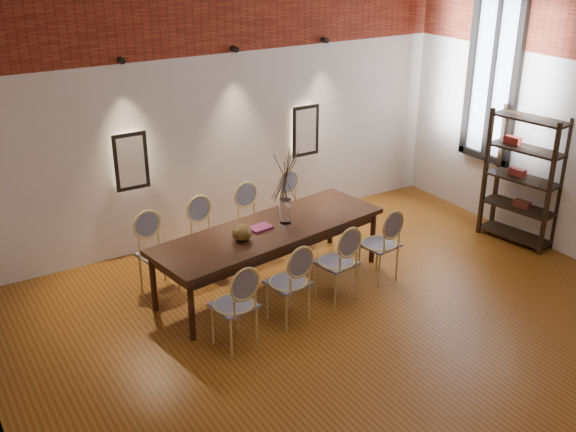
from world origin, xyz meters
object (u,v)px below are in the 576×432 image
dining_table (270,257)px  chair_far_b (209,238)px  chair_far_a (158,255)px  book (260,228)px  bowl (242,233)px  chair_near_c (336,262)px  shelving_rack (523,179)px  chair_far_d (297,208)px  vase (285,211)px  chair_near_b (288,282)px  chair_near_d (379,244)px  chair_far_c (256,222)px  chair_near_a (234,305)px

dining_table → chair_far_b: 0.84m
chair_far_a → book: (1.08, -0.53, 0.30)m
chair_far_b → bowl: bearing=83.8°
chair_near_c → bowl: chair_near_c is taller
book → shelving_rack: (3.62, -0.72, 0.14)m
chair_far_b → dining_table: bearing=115.9°
dining_table → chair_far_d: bearing=34.4°
chair_near_c → bowl: (-0.91, 0.56, 0.37)m
vase → shelving_rack: 3.36m
dining_table → chair_far_d: (0.96, 0.91, 0.09)m
chair_far_a → bowl: bearing=128.8°
book → chair_near_b: bearing=-99.1°
chair_near_d → vase: bearing=138.9°
chair_far_c → shelving_rack: shelving_rack is taller
chair_far_d → shelving_rack: size_ratio=0.52×
chair_near_b → chair_near_d: (1.43, 0.22, 0.00)m
chair_far_a → chair_far_d: same height
dining_table → chair_far_d: size_ratio=3.09×
chair_far_d → shelving_rack: 3.04m
chair_near_c → shelving_rack: size_ratio=0.52×
chair_near_a → vase: (1.19, 0.94, 0.43)m
chair_near_d → vase: (-0.96, 0.60, 0.43)m
chair_far_d → chair_near_a: bearing=34.4°
chair_far_d → vase: 1.21m
chair_near_b → chair_far_b: same height
chair_near_c → book: (-0.58, 0.72, 0.30)m
dining_table → shelving_rack: bearing=-20.0°
chair_far_c → bowl: bearing=44.5°
chair_near_a → chair_far_b: (0.49, 1.59, 0.00)m
chair_near_c → chair_far_c: (-0.23, 1.47, 0.00)m
shelving_rack → chair_near_d: bearing=167.4°
chair_far_d → chair_far_a: bearing=0.0°
chair_far_b → vase: (0.70, -0.64, 0.43)m
chair_near_b → chair_far_a: bearing=115.9°
chair_far_a → bowl: (0.75, -0.69, 0.37)m
chair_far_c → chair_far_b: bearing=0.0°
chair_far_c → chair_near_c: bearing=90.0°
dining_table → book: book is taller
chair_far_a → vase: bearing=150.6°
chair_near_b → chair_far_c: 1.66m
chair_near_a → chair_near_b: size_ratio=1.00×
chair_far_c → chair_far_d: same height
chair_far_d → vase: (-0.73, -0.87, 0.43)m
chair_near_b → chair_far_c: size_ratio=1.00×
chair_near_c → chair_far_d: size_ratio=1.00×
chair_near_c → chair_far_d: (0.49, 1.59, 0.00)m
chair_near_a → book: chair_near_a is taller
vase → bowl: size_ratio=1.25×
dining_table → chair_far_b: bearing=115.9°
dining_table → book: (-0.11, 0.03, 0.39)m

